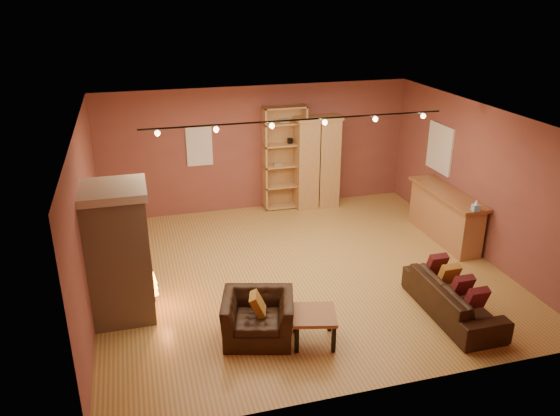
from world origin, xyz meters
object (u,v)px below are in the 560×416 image
object	(u,v)px
armoire	(316,162)
bar_counter	(445,215)
bookcase	(284,157)
coffee_table	(314,318)
armchair	(258,311)
loveseat	(454,292)
fireplace	(119,253)

from	to	relation	value
armoire	bar_counter	distance (m)	3.14
bookcase	coffee_table	world-z (taller)	bookcase
bar_counter	armchair	distance (m)	4.95
loveseat	armoire	bearing A→B (deg)	6.79
fireplace	loveseat	xyz separation A→B (m)	(4.90, -1.37, -0.67)
bar_counter	coffee_table	distance (m)	4.48
armchair	bar_counter	bearing A→B (deg)	43.02
armoire	bar_counter	bearing A→B (deg)	-52.41
loveseat	coffee_table	world-z (taller)	loveseat
bar_counter	armchair	size ratio (longest dim) A/B	1.84
fireplace	coffee_table	xyz separation A→B (m)	(2.59, -1.47, -0.66)
fireplace	bar_counter	world-z (taller)	fireplace
bar_counter	coffee_table	world-z (taller)	bar_counter
bar_counter	loveseat	distance (m)	2.83
armchair	loveseat	bearing A→B (deg)	11.52
fireplace	bookcase	xyz separation A→B (m)	(3.62, 3.73, 0.14)
loveseat	coffee_table	distance (m)	2.31
armoire	loveseat	xyz separation A→B (m)	(0.55, -4.95, -0.67)
loveseat	armchair	bearing A→B (deg)	86.32
loveseat	bookcase	bearing A→B (deg)	14.60
fireplace	loveseat	world-z (taller)	fireplace
armoire	loveseat	size ratio (longest dim) A/B	1.09
loveseat	coffee_table	xyz separation A→B (m)	(-2.31, -0.10, 0.01)
fireplace	coffee_table	size ratio (longest dim) A/B	2.83
fireplace	bar_counter	size ratio (longest dim) A/B	1.00
bookcase	fireplace	bearing A→B (deg)	-134.16
bookcase	armoire	bearing A→B (deg)	-11.01
armchair	coffee_table	distance (m)	0.81
coffee_table	bookcase	bearing A→B (deg)	78.82
loveseat	bar_counter	bearing A→B (deg)	-27.74
armchair	coffee_table	world-z (taller)	armchair
armchair	coffee_table	bearing A→B (deg)	-7.63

